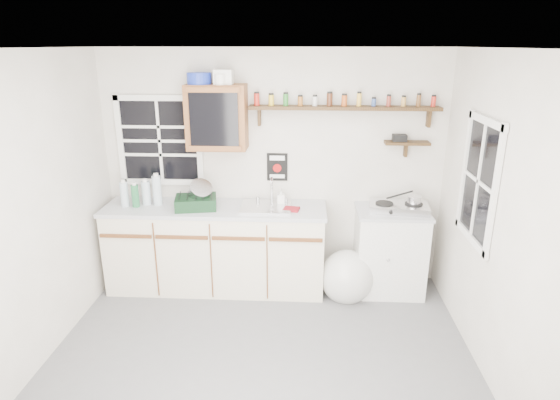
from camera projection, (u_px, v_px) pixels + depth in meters
The scene contains 18 objects.
room at pixel (258, 224), 3.49m from camera, with size 3.64×3.24×2.54m.
main_cabinet at pixel (217, 247), 5.00m from camera, with size 2.31×0.63×0.92m.
right_cabinet at pixel (389, 250), 4.93m from camera, with size 0.73×0.57×0.91m.
sink at pixel (266, 206), 4.83m from camera, with size 0.52×0.44×0.29m.
upper_cabinet at pixel (217, 117), 4.70m from camera, with size 0.60×0.32×0.65m.
upper_cabinet_clutter at pixel (210, 78), 4.59m from camera, with size 0.45×0.24×0.14m.
spice_shelf at pixel (342, 107), 4.67m from camera, with size 1.91×0.18×0.35m.
secondary_shelf at pixel (405, 142), 4.76m from camera, with size 0.45×0.16×0.24m.
warning_sign at pixel (277, 167), 4.98m from camera, with size 0.22×0.02×0.30m.
window_back at pixel (160, 141), 4.96m from camera, with size 0.93×0.03×0.98m.
window_right at pixel (479, 181), 3.86m from camera, with size 0.03×0.78×1.08m.
water_bottles at pixel (143, 193), 4.86m from camera, with size 0.41×0.17×0.34m.
dish_rack at pixel (197, 199), 4.78m from camera, with size 0.46×0.38×0.31m.
soap_bottle at pixel (281, 197), 4.90m from camera, with size 0.08×0.08×0.17m, color silver.
rag at pixel (291, 209), 4.75m from camera, with size 0.16×0.13×0.02m, color maroon.
hotplate at pixel (399, 207), 4.75m from camera, with size 0.62×0.38×0.09m.
saucepan at pixel (413, 200), 4.73m from camera, with size 0.33×0.21×0.15m.
trash_bag at pixel (347, 277), 4.84m from camera, with size 0.48×0.44×0.55m.
Camera 1 is at (0.35, -3.24, 2.53)m, focal length 30.00 mm.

